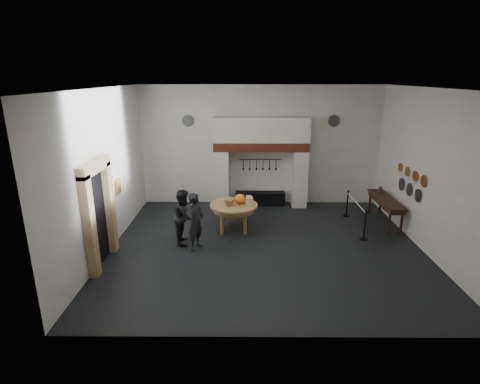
{
  "coord_description": "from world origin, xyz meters",
  "views": [
    {
      "loc": [
        -0.69,
        -10.04,
        4.82
      ],
      "look_at": [
        -0.76,
        1.04,
        1.35
      ],
      "focal_mm": 28.0,
      "sensor_mm": 36.0,
      "label": 1
    }
  ],
  "objects_px": {
    "visitor_near": "(196,221)",
    "visitor_far": "(184,216)",
    "iron_range": "(260,198)",
    "barrier_post_far": "(347,204)",
    "side_table": "(386,199)",
    "barrier_post_near": "(365,226)",
    "work_table": "(234,205)"
  },
  "relations": [
    {
      "from": "work_table",
      "to": "side_table",
      "type": "height_order",
      "value": "side_table"
    },
    {
      "from": "visitor_near",
      "to": "barrier_post_near",
      "type": "height_order",
      "value": "visitor_near"
    },
    {
      "from": "visitor_far",
      "to": "barrier_post_far",
      "type": "xyz_separation_m",
      "value": [
        5.45,
        2.22,
        -0.38
      ]
    },
    {
      "from": "iron_range",
      "to": "barrier_post_near",
      "type": "distance_m",
      "value": 4.43
    },
    {
      "from": "visitor_near",
      "to": "work_table",
      "type": "bearing_deg",
      "value": -17.06
    },
    {
      "from": "work_table",
      "to": "side_table",
      "type": "distance_m",
      "value": 5.09
    },
    {
      "from": "side_table",
      "to": "barrier_post_far",
      "type": "relative_size",
      "value": 2.44
    },
    {
      "from": "work_table",
      "to": "barrier_post_near",
      "type": "height_order",
      "value": "barrier_post_near"
    },
    {
      "from": "visitor_far",
      "to": "side_table",
      "type": "xyz_separation_m",
      "value": [
        6.51,
        1.51,
        0.04
      ]
    },
    {
      "from": "iron_range",
      "to": "visitor_near",
      "type": "height_order",
      "value": "visitor_near"
    },
    {
      "from": "barrier_post_near",
      "to": "barrier_post_far",
      "type": "distance_m",
      "value": 2.0
    },
    {
      "from": "iron_range",
      "to": "barrier_post_near",
      "type": "relative_size",
      "value": 2.11
    },
    {
      "from": "visitor_near",
      "to": "visitor_far",
      "type": "relative_size",
      "value": 1.02
    },
    {
      "from": "visitor_far",
      "to": "side_table",
      "type": "bearing_deg",
      "value": -79.06
    },
    {
      "from": "side_table",
      "to": "barrier_post_far",
      "type": "xyz_separation_m",
      "value": [
        -1.06,
        0.72,
        -0.42
      ]
    },
    {
      "from": "work_table",
      "to": "visitor_far",
      "type": "height_order",
      "value": "visitor_far"
    },
    {
      "from": "visitor_near",
      "to": "visitor_far",
      "type": "height_order",
      "value": "visitor_near"
    },
    {
      "from": "work_table",
      "to": "visitor_far",
      "type": "xyz_separation_m",
      "value": [
        -1.45,
        -0.96,
        -0.01
      ]
    },
    {
      "from": "work_table",
      "to": "side_table",
      "type": "relative_size",
      "value": 0.7
    },
    {
      "from": "iron_range",
      "to": "work_table",
      "type": "bearing_deg",
      "value": -111.12
    },
    {
      "from": "side_table",
      "to": "barrier_post_near",
      "type": "distance_m",
      "value": 1.72
    },
    {
      "from": "visitor_far",
      "to": "work_table",
      "type": "bearing_deg",
      "value": -58.7
    },
    {
      "from": "work_table",
      "to": "iron_range",
      "type": "bearing_deg",
      "value": 68.88
    },
    {
      "from": "side_table",
      "to": "barrier_post_near",
      "type": "xyz_separation_m",
      "value": [
        -1.06,
        -1.28,
        -0.42
      ]
    },
    {
      "from": "work_table",
      "to": "barrier_post_near",
      "type": "xyz_separation_m",
      "value": [
        4.0,
        -0.73,
        -0.39
      ]
    },
    {
      "from": "visitor_far",
      "to": "side_table",
      "type": "height_order",
      "value": "visitor_far"
    },
    {
      "from": "side_table",
      "to": "iron_range",
      "type": "bearing_deg",
      "value": 154.75
    },
    {
      "from": "iron_range",
      "to": "side_table",
      "type": "xyz_separation_m",
      "value": [
        4.1,
        -1.93,
        0.62
      ]
    },
    {
      "from": "iron_range",
      "to": "barrier_post_far",
      "type": "xyz_separation_m",
      "value": [
        3.04,
        -1.22,
        0.2
      ]
    },
    {
      "from": "barrier_post_near",
      "to": "side_table",
      "type": "bearing_deg",
      "value": 50.36
    },
    {
      "from": "visitor_far",
      "to": "barrier_post_near",
      "type": "relative_size",
      "value": 1.84
    },
    {
      "from": "visitor_near",
      "to": "visitor_far",
      "type": "distance_m",
      "value": 0.57
    }
  ]
}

